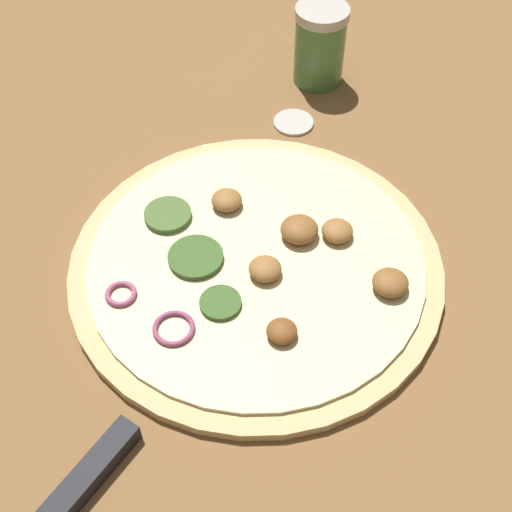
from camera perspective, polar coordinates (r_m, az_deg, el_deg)
The scene contains 4 objects.
ground_plane at distance 0.70m, azimuth -0.00°, elevation -1.08°, with size 3.00×3.00×0.00m, color brown.
pizza at distance 0.69m, azimuth 0.04°, elevation -0.65°, with size 0.36×0.36×0.03m.
spice_jar at distance 0.90m, azimuth 5.13°, elevation 16.48°, with size 0.06×0.06×0.10m.
loose_cap at distance 0.86m, azimuth 3.03°, elevation 10.71°, with size 0.05×0.05×0.01m.
Camera 1 is at (-0.12, 0.42, 0.55)m, focal length 50.00 mm.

